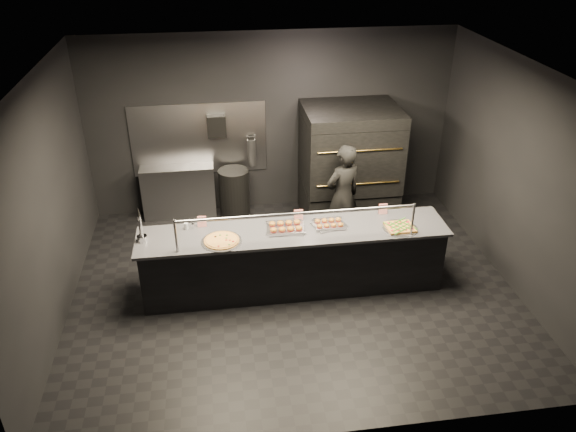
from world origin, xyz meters
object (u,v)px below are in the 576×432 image
object	(u,v)px
slider_tray_b	(329,224)
trash_bin	(234,193)
service_counter	(294,259)
pizza_oven	(349,164)
square_pizza	(400,227)
prep_shelf	(179,191)
towel_dispenser	(217,126)
worker	(343,196)
fire_extinguisher	(252,152)
slider_tray_a	(285,227)
beer_tap	(141,231)
round_pizza	(222,241)

from	to	relation	value
slider_tray_b	trash_bin	xyz separation A→B (m)	(-1.17, 2.11, -0.52)
service_counter	trash_bin	size ratio (longest dim) A/B	4.86
trash_bin	pizza_oven	bearing A→B (deg)	-8.28
slider_tray_b	pizza_oven	bearing A→B (deg)	68.77
pizza_oven	square_pizza	size ratio (longest dim) A/B	4.15
prep_shelf	towel_dispenser	bearing A→B (deg)	5.71
service_counter	worker	distance (m)	1.44
towel_dispenser	trash_bin	world-z (taller)	towel_dispenser
pizza_oven	fire_extinguisher	distance (m)	1.63
slider_tray_b	trash_bin	distance (m)	2.47
service_counter	fire_extinguisher	bearing A→B (deg)	98.30
service_counter	fire_extinguisher	distance (m)	2.50
worker	fire_extinguisher	bearing A→B (deg)	-69.72
service_counter	prep_shelf	distance (m)	2.82
fire_extinguisher	square_pizza	size ratio (longest dim) A/B	1.10
service_counter	pizza_oven	distance (m)	2.30
service_counter	slider_tray_a	size ratio (longest dim) A/B	7.63
prep_shelf	worker	distance (m)	2.83
beer_tap	slider_tray_b	size ratio (longest dim) A/B	1.00
beer_tap	slider_tray_a	bearing A→B (deg)	1.17
prep_shelf	slider_tray_b	world-z (taller)	slider_tray_b
slider_tray_a	worker	distance (m)	1.43
beer_tap	slider_tray_b	distance (m)	2.44
pizza_oven	fire_extinguisher	size ratio (longest dim) A/B	3.78
round_pizza	square_pizza	world-z (taller)	square_pizza
round_pizza	slider_tray_b	xyz separation A→B (m)	(1.44, 0.21, 0.01)
slider_tray_a	towel_dispenser	bearing A→B (deg)	108.84
towel_dispenser	slider_tray_a	xyz separation A→B (m)	(0.80, -2.34, -0.60)
pizza_oven	slider_tray_b	bearing A→B (deg)	-111.23
pizza_oven	fire_extinguisher	bearing A→B (deg)	162.11
fire_extinguisher	round_pizza	world-z (taller)	fire_extinguisher
round_pizza	trash_bin	distance (m)	2.39
worker	slider_tray_b	bearing A→B (deg)	44.31
prep_shelf	trash_bin	world-z (taller)	prep_shelf
pizza_oven	worker	xyz separation A→B (m)	(-0.29, -0.85, -0.14)
slider_tray_a	worker	xyz separation A→B (m)	(1.01, 1.00, -0.13)
pizza_oven	trash_bin	size ratio (longest dim) A/B	2.26
fire_extinguisher	slider_tray_a	size ratio (longest dim) A/B	0.94
round_pizza	slider_tray_b	size ratio (longest dim) A/B	1.06
service_counter	prep_shelf	xyz separation A→B (m)	(-1.60, 2.32, -0.01)
square_pizza	trash_bin	size ratio (longest dim) A/B	0.55
prep_shelf	towel_dispenser	size ratio (longest dim) A/B	3.43
slider_tray_b	trash_bin	size ratio (longest dim) A/B	0.58
prep_shelf	worker	world-z (taller)	worker
pizza_oven	towel_dispenser	distance (m)	2.23
pizza_oven	prep_shelf	xyz separation A→B (m)	(-2.80, 0.42, -0.52)
pizza_oven	beer_tap	size ratio (longest dim) A/B	3.90
trash_bin	worker	world-z (taller)	worker
square_pizza	worker	distance (m)	1.31
fire_extinguisher	slider_tray_b	world-z (taller)	fire_extinguisher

